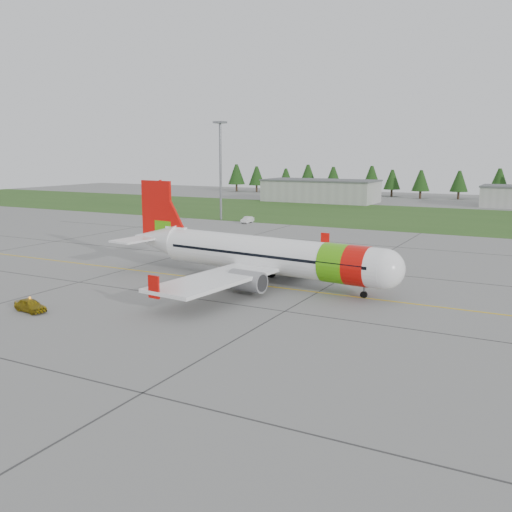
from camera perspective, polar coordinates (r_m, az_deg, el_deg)
The scene contains 9 objects.
ground at distance 56.34m, azimuth -6.38°, elevation -4.23°, with size 320.00×320.00×0.00m, color gray.
aircraft at distance 62.08m, azimuth 0.64°, elevation 0.12°, with size 35.34×32.76×10.71m.
follow_me_car at distance 54.83m, azimuth -21.71°, elevation -3.44°, with size 1.40×1.19×3.48m, color #DBB60C.
service_van at distance 115.55m, azimuth -0.88°, elevation 4.30°, with size 1.37×1.29×3.93m, color silver.
grass_strip at distance 131.44m, azimuth 14.16°, elevation 3.86°, with size 320.00×50.00×0.03m, color #30561E.
taxi_guideline at distance 62.91m, azimuth -2.28°, elevation -2.62°, with size 120.00×0.25×0.02m, color gold.
hangar_west at distance 166.88m, azimuth 6.46°, elevation 6.45°, with size 32.00×14.00×6.00m, color #A8A8A3.
floodlight_mast at distance 120.72m, azimuth -3.56°, elevation 8.36°, with size 0.50×0.50×20.00m, color slate.
treeline at distance 185.79m, azimuth 18.42°, elevation 7.00°, with size 160.00×8.00×10.00m, color #1C3F14, non-canonical shape.
Camera 1 is at (30.85, -44.99, 14.09)m, focal length 40.00 mm.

